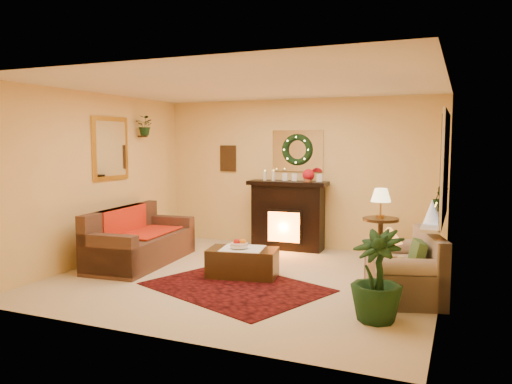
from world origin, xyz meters
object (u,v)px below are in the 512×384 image
at_px(sofa, 142,235).
at_px(loveseat, 403,261).
at_px(coffee_table, 243,262).
at_px(end_table_square, 388,279).
at_px(side_table_round, 380,243).
at_px(fireplace, 288,218).

xyz_separation_m(sofa, loveseat, (3.87, -0.10, -0.01)).
xyz_separation_m(loveseat, coffee_table, (-2.12, -0.02, -0.21)).
distance_m(loveseat, end_table_square, 0.39).
height_order(loveseat, end_table_square, loveseat).
distance_m(loveseat, side_table_round, 1.57).
bearing_deg(coffee_table, end_table_square, -19.33).
bearing_deg(side_table_round, coffee_table, -137.14).
relative_size(sofa, side_table_round, 2.79).
bearing_deg(side_table_round, loveseat, -71.50).
relative_size(loveseat, coffee_table, 1.43).
relative_size(side_table_round, coffee_table, 0.75).
bearing_deg(loveseat, fireplace, 121.68).
height_order(fireplace, end_table_square, fireplace).
distance_m(sofa, side_table_round, 3.65).
bearing_deg(sofa, side_table_round, 17.30).
bearing_deg(sofa, end_table_square, -11.61).
xyz_separation_m(sofa, fireplace, (1.73, 1.83, 0.12)).
bearing_deg(end_table_square, fireplace, 131.74).
bearing_deg(sofa, loveseat, -6.45).
relative_size(loveseat, end_table_square, 2.74).
relative_size(end_table_square, coffee_table, 0.52).
distance_m(fireplace, loveseat, 2.89).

